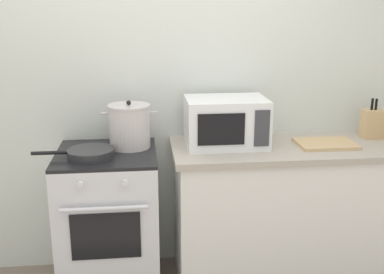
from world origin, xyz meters
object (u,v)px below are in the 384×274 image
(stove, at_px, (110,222))
(knife_block, at_px, (372,123))
(microwave, at_px, (226,122))
(stock_pot, at_px, (130,126))
(cutting_board, at_px, (326,144))
(frying_pan, at_px, (90,153))

(stove, bearing_deg, knife_block, 4.63)
(stove, xyz_separation_m, microwave, (0.74, 0.08, 0.61))
(knife_block, bearing_deg, microwave, -176.45)
(stock_pot, xyz_separation_m, cutting_board, (1.23, -0.10, -0.12))
(stove, relative_size, cutting_board, 2.56)
(frying_pan, relative_size, microwave, 0.94)
(stove, height_order, cutting_board, cutting_board)
(knife_block, bearing_deg, frying_pan, -172.91)
(stove, distance_m, stock_pot, 0.62)
(cutting_board, bearing_deg, knife_block, 20.71)
(microwave, relative_size, knife_block, 1.88)
(stove, distance_m, frying_pan, 0.50)
(cutting_board, bearing_deg, frying_pan, -176.58)
(frying_pan, xyz_separation_m, cutting_board, (1.46, 0.09, -0.02))
(stove, distance_m, knife_block, 1.83)
(knife_block, bearing_deg, stove, -175.37)
(frying_pan, xyz_separation_m, knife_block, (1.83, 0.23, 0.07))
(stock_pot, bearing_deg, stove, -145.67)
(stove, xyz_separation_m, frying_pan, (-0.09, -0.09, 0.48))
(stove, relative_size, stock_pot, 2.69)
(frying_pan, height_order, knife_block, knife_block)
(frying_pan, relative_size, knife_block, 1.77)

